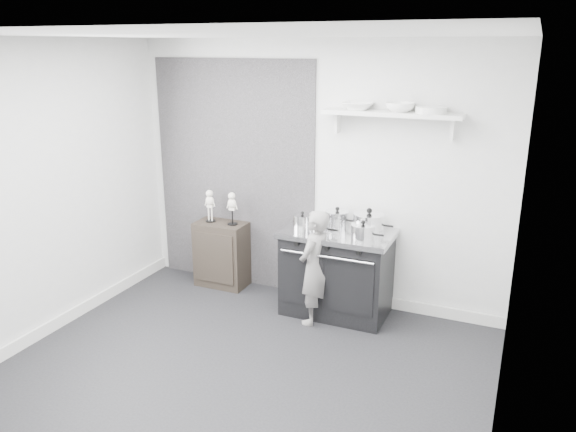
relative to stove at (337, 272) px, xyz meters
The scene contains 16 objects.
ground 1.58m from the stove, 104.18° to the right, with size 4.00×4.00×0.00m, color black.
room_shell 1.85m from the stove, 109.19° to the right, with size 4.02×3.62×2.71m.
wall_shelf 1.64m from the stove, 25.19° to the left, with size 1.30×0.26×0.24m.
stove is the anchor object (origin of this frame).
side_cabinet 1.42m from the stove, behind, with size 0.57×0.33×0.74m, color black.
child 0.34m from the stove, 114.71° to the right, with size 0.42×0.27×1.15m, color slate.
pot_front_left 0.62m from the stove, 166.48° to the right, with size 0.28×0.19×0.18m.
pot_back_left 0.54m from the stove, 111.86° to the left, with size 0.33×0.25×0.20m.
pot_back_right 0.61m from the stove, 17.34° to the left, with size 0.40×0.31×0.24m.
pot_front_right 0.61m from the stove, 27.81° to the right, with size 0.32×0.23×0.19m.
pot_front_center 0.54m from the stove, 129.22° to the right, with size 0.26×0.18×0.16m.
skeleton_full 1.63m from the stove, behind, with size 0.12×0.08×0.42m, color silver, non-canonical shape.
skeleton_torso 1.37m from the stove, behind, with size 0.12×0.08×0.42m, color silver, non-canonical shape.
bowl_large 1.65m from the stove, 62.73° to the left, with size 0.29×0.29×0.07m, color white.
bowl_small 1.73m from the stove, 21.21° to the left, with size 0.27×0.27×0.08m, color white.
plate_stack 1.82m from the stove, 13.92° to the left, with size 0.28×0.28×0.06m, color silver.
Camera 1 is at (2.02, -3.52, 2.63)m, focal length 35.00 mm.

